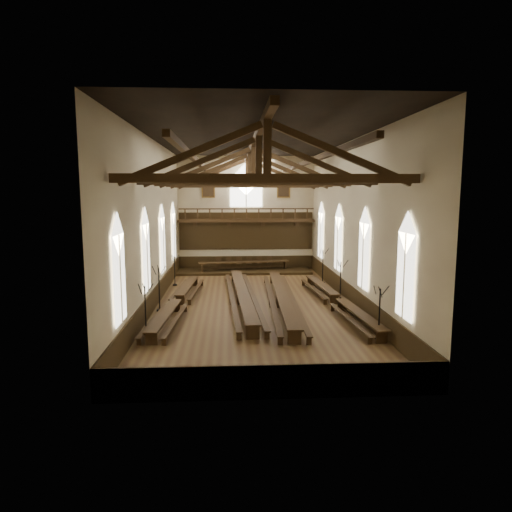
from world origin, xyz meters
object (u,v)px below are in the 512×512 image
(candelabrum_left_near, at_px, (146,319))
(candelabrum_right_mid, at_px, (340,289))
(refectory_row_a, at_px, (178,300))
(refectory_row_d, at_px, (338,299))
(candelabrum_left_mid, at_px, (159,297))
(candelabrum_right_far, at_px, (323,273))
(high_table, at_px, (244,263))
(candelabrum_right_near, at_px, (379,323))
(refectory_row_b, at_px, (242,294))
(refectory_row_c, at_px, (282,297))
(candelabrum_left_far, at_px, (175,276))
(dais, at_px, (244,271))

(candelabrum_left_near, relative_size, candelabrum_right_mid, 0.96)
(candelabrum_right_mid, bearing_deg, refectory_row_a, -172.71)
(refectory_row_d, bearing_deg, candelabrum_right_mid, 71.66)
(refectory_row_a, xyz_separation_m, refectory_row_d, (9.55, -0.37, -0.00))
(refectory_row_a, distance_m, candelabrum_left_mid, 1.20)
(candelabrum_right_far, bearing_deg, high_table, 138.14)
(high_table, bearing_deg, candelabrum_right_near, -72.52)
(refectory_row_b, height_order, candelabrum_left_mid, candelabrum_left_mid)
(refectory_row_c, height_order, candelabrum_left_far, candelabrum_left_far)
(candelabrum_left_far, distance_m, candelabrum_right_near, 17.16)
(candelabrum_left_far, relative_size, candelabrum_right_near, 0.90)
(dais, distance_m, candelabrum_left_far, 7.52)
(candelabrum_right_far, bearing_deg, refectory_row_c, -119.83)
(dais, height_order, candelabrum_left_far, candelabrum_left_far)
(high_table, height_order, candelabrum_left_mid, candelabrum_left_mid)
(candelabrum_right_near, bearing_deg, candelabrum_right_far, 90.00)
(candelabrum_left_near, xyz_separation_m, candelabrum_right_mid, (11.10, 6.25, 0.03))
(refectory_row_d, height_order, candelabrum_left_far, candelabrum_left_far)
(refectory_row_c, bearing_deg, high_table, 99.27)
(refectory_row_c, xyz_separation_m, high_table, (-1.94, 11.90, 0.25))
(refectory_row_c, relative_size, candelabrum_right_mid, 5.59)
(candelabrum_left_mid, distance_m, candelabrum_right_mid, 11.26)
(candelabrum_right_mid, relative_size, candelabrum_right_far, 0.97)
(high_table, height_order, candelabrum_left_near, candelabrum_left_near)
(dais, bearing_deg, candelabrum_left_far, -135.11)
(high_table, relative_size, candelabrum_right_far, 2.88)
(candelabrum_left_near, bearing_deg, dais, 72.68)
(candelabrum_left_near, bearing_deg, candelabrum_left_mid, 90.00)
(high_table, relative_size, candelabrum_left_far, 3.38)
(candelabrum_left_far, height_order, candelabrum_right_near, candelabrum_right_near)
(refectory_row_c, relative_size, candelabrum_left_mid, 5.51)
(refectory_row_b, bearing_deg, candelabrum_left_mid, -161.43)
(refectory_row_a, height_order, refectory_row_d, refectory_row_a)
(candelabrum_right_near, height_order, candelabrum_right_far, candelabrum_right_far)
(dais, distance_m, candelabrum_right_far, 7.81)
(refectory_row_b, relative_size, high_table, 1.90)
(refectory_row_b, height_order, candelabrum_right_near, candelabrum_right_near)
(refectory_row_b, height_order, candelabrum_left_far, candelabrum_left_far)
(candelabrum_right_far, bearing_deg, refectory_row_a, -145.72)
(refectory_row_d, xyz_separation_m, high_table, (-5.24, 12.44, 0.33))
(refectory_row_a, distance_m, candelabrum_right_far, 12.23)
(candelabrum_left_far, bearing_deg, candelabrum_left_near, -90.00)
(dais, height_order, candelabrum_left_near, candelabrum_left_near)
(refectory_row_b, height_order, high_table, high_table)
(refectory_row_b, height_order, refectory_row_d, refectory_row_b)
(refectory_row_a, distance_m, dais, 12.82)
(refectory_row_a, relative_size, candelabrum_left_mid, 5.15)
(candelabrum_right_mid, bearing_deg, dais, 118.24)
(candelabrum_left_near, xyz_separation_m, candelabrum_left_mid, (-0.00, 4.37, 0.05))
(refectory_row_b, distance_m, high_table, 11.05)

